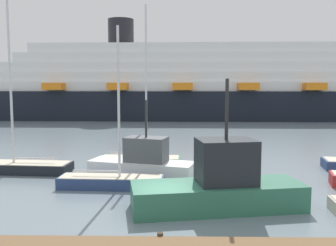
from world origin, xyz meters
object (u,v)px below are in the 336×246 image
object	(u,v)px
sailboat_0	(140,157)
sailboat_2	(112,180)
fishing_boat_0	(143,162)
fishing_boat_1	(220,186)
sailboat_5	(21,164)
cruise_ship	(211,87)

from	to	relation	value
sailboat_0	sailboat_2	distance (m)	7.24
sailboat_2	fishing_boat_0	bearing A→B (deg)	65.85
sailboat_0	sailboat_2	world-z (taller)	sailboat_0
sailboat_0	fishing_boat_0	size ratio (longest dim) A/B	1.62
fishing_boat_1	sailboat_5	bearing A→B (deg)	140.48
sailboat_2	fishing_boat_0	distance (m)	3.78
sailboat_5	fishing_boat_1	size ratio (longest dim) A/B	1.53
cruise_ship	sailboat_0	bearing A→B (deg)	-102.11
cruise_ship	fishing_boat_0	bearing A→B (deg)	-100.39
sailboat_5	sailboat_0	bearing A→B (deg)	-155.23
sailboat_2	fishing_boat_1	xyz separation A→B (m)	(6.32, -3.84, 0.72)
sailboat_5	cruise_ship	xyz separation A→B (m)	(18.34, 45.07, 5.47)
fishing_boat_0	cruise_ship	bearing A→B (deg)	94.45
sailboat_5	fishing_boat_1	world-z (taller)	sailboat_5
fishing_boat_0	fishing_boat_1	bearing A→B (deg)	-41.35
fishing_boat_1	fishing_boat_0	bearing A→B (deg)	113.01
fishing_boat_0	cruise_ship	xyz separation A→B (m)	(9.27, 45.72, 5.11)
sailboat_2	sailboat_0	bearing A→B (deg)	83.65
sailboat_0	sailboat_2	xyz separation A→B (m)	(-1.15, -7.15, -0.03)
fishing_boat_1	cruise_ship	bearing A→B (deg)	75.25
sailboat_2	cruise_ship	distance (m)	50.58
sailboat_5	fishing_boat_0	xyz separation A→B (m)	(9.07, -0.65, 0.36)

